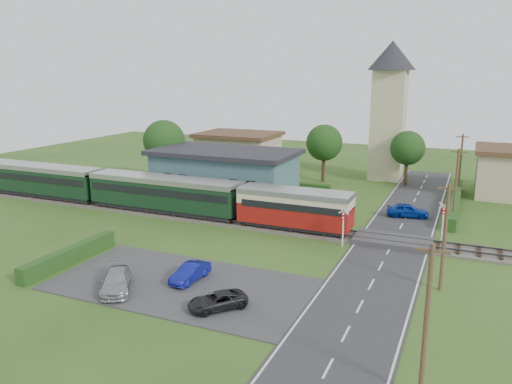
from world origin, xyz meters
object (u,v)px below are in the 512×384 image
at_px(church_tower, 389,100).
at_px(house_west, 239,152).
at_px(crossing_signal_near, 343,221).
at_px(crossing_signal_far, 443,216).
at_px(car_on_road, 408,210).
at_px(equipment_hut, 135,185).
at_px(pedestrian_far, 154,191).
at_px(station_building, 225,173).
at_px(car_park_blue, 190,273).
at_px(car_park_silver, 116,281).
at_px(train, 138,190).
at_px(car_park_dark, 217,301).
at_px(pedestrian_near, 252,203).

xyz_separation_m(church_tower, house_west, (-20.00, -3.00, -7.43)).
xyz_separation_m(crossing_signal_near, crossing_signal_far, (7.20, 4.80, 0.00)).
distance_m(crossing_signal_near, car_on_road, 11.44).
xyz_separation_m(equipment_hut, pedestrian_far, (2.23, 0.31, -0.51)).
relative_size(station_building, car_park_blue, 4.67).
xyz_separation_m(car_on_road, car_park_silver, (-14.87, -24.82, -0.03)).
distance_m(crossing_signal_near, car_park_silver, 18.03).
xyz_separation_m(equipment_hut, train, (2.70, -3.20, 0.43)).
bearing_deg(car_park_dark, crossing_signal_near, 115.40).
bearing_deg(church_tower, pedestrian_far, -132.72).
relative_size(house_west, car_on_road, 2.75).
bearing_deg(crossing_signal_far, crossing_signal_near, -146.31).
height_order(train, car_park_dark, train).
distance_m(station_building, crossing_signal_near, 19.98).
distance_m(crossing_signal_far, pedestrian_far, 29.40).
xyz_separation_m(house_west, crossing_signal_far, (28.60, -20.61, -0.65)).
xyz_separation_m(station_building, car_on_road, (20.11, -0.67, -1.97)).
bearing_deg(pedestrian_near, car_park_blue, 100.27).
bearing_deg(car_park_blue, crossing_signal_near, 58.88).
distance_m(church_tower, crossing_signal_near, 29.57).
relative_size(car_park_dark, pedestrian_far, 2.23).
bearing_deg(car_on_road, crossing_signal_far, -159.95).
distance_m(crossing_signal_far, car_park_dark, 21.78).
height_order(equipment_hut, car_park_silver, equipment_hut).
bearing_deg(equipment_hut, pedestrian_near, -3.04).
bearing_deg(crossing_signal_near, car_park_silver, -128.36).
distance_m(equipment_hut, church_tower, 33.48).
distance_m(train, pedestrian_near, 11.82).
distance_m(train, church_tower, 33.96).
bearing_deg(crossing_signal_near, car_park_dark, -106.31).
bearing_deg(pedestrian_far, station_building, -50.27).
relative_size(equipment_hut, crossing_signal_far, 0.78).
distance_m(equipment_hut, crossing_signal_far, 31.61).
relative_size(equipment_hut, house_west, 0.24).
bearing_deg(train, crossing_signal_far, 4.73).
bearing_deg(church_tower, house_west, -171.47).
height_order(equipment_hut, car_on_road, equipment_hut).
height_order(crossing_signal_far, pedestrian_far, crossing_signal_far).
bearing_deg(station_building, church_tower, 48.59).
xyz_separation_m(house_west, crossing_signal_near, (21.40, -25.41, -0.65)).
relative_size(house_west, pedestrian_far, 6.83).
relative_size(crossing_signal_near, car_park_blue, 0.96).
xyz_separation_m(train, car_park_silver, (10.55, -16.50, -1.49)).
height_order(church_tower, car_park_dark, church_tower).
distance_m(train, car_park_dark, 24.03).
height_order(train, car_on_road, train).
bearing_deg(car_park_blue, car_park_silver, -134.00).
xyz_separation_m(train, car_park_blue, (14.08, -13.31, -1.53)).
relative_size(train, car_park_blue, 12.61).
bearing_deg(car_park_dark, car_park_blue, -177.18).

